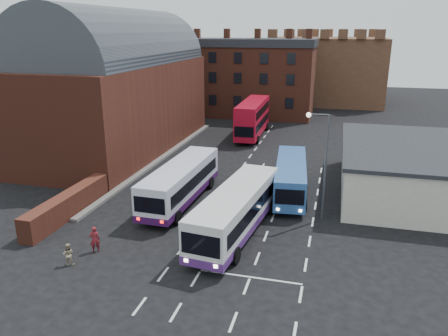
% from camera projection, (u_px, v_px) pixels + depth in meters
% --- Properties ---
extents(ground, '(180.00, 180.00, 0.00)m').
position_uv_depth(ground, '(186.00, 243.00, 29.23)').
color(ground, black).
extents(railway_station, '(12.00, 28.00, 16.00)m').
position_uv_depth(railway_station, '(118.00, 84.00, 50.00)').
color(railway_station, '#602B1E').
rests_on(railway_station, ground).
extents(forecourt_wall, '(1.20, 10.00, 1.80)m').
position_uv_depth(forecourt_wall, '(68.00, 205.00, 33.28)').
color(forecourt_wall, '#602B1E').
rests_on(forecourt_wall, ground).
extents(cream_building, '(10.40, 16.40, 4.25)m').
position_uv_depth(cream_building, '(403.00, 168.00, 37.83)').
color(cream_building, beige).
rests_on(cream_building, ground).
extents(brick_terrace, '(22.00, 10.00, 11.00)m').
position_uv_depth(brick_terrace, '(245.00, 81.00, 71.36)').
color(brick_terrace, brown).
rests_on(brick_terrace, ground).
extents(castle_keep, '(22.00, 22.00, 12.00)m').
position_uv_depth(castle_keep, '(325.00, 69.00, 86.71)').
color(castle_keep, brown).
rests_on(castle_keep, ground).
extents(bus_white_outbound, '(3.22, 11.80, 3.20)m').
position_uv_depth(bus_white_outbound, '(181.00, 180.00, 35.65)').
color(bus_white_outbound, silver).
rests_on(bus_white_outbound, ground).
extents(bus_white_inbound, '(4.05, 12.20, 3.26)m').
position_uv_depth(bus_white_inbound, '(236.00, 208.00, 29.98)').
color(bus_white_inbound, silver).
rests_on(bus_white_inbound, ground).
extents(bus_blue, '(3.51, 10.95, 2.94)m').
position_uv_depth(bus_blue, '(291.00, 176.00, 37.29)').
color(bus_blue, '#2E599C').
rests_on(bus_blue, ground).
extents(bus_red_double, '(3.13, 11.77, 4.69)m').
position_uv_depth(bus_red_double, '(253.00, 118.00, 57.36)').
color(bus_red_double, '#AE0B22').
rests_on(bus_red_double, ground).
extents(street_lamp, '(1.65, 0.39, 8.13)m').
position_uv_depth(street_lamp, '(322.00, 157.00, 31.33)').
color(street_lamp, '#4E4F55').
rests_on(street_lamp, ground).
extents(pedestrian_red, '(0.77, 0.70, 1.76)m').
position_uv_depth(pedestrian_red, '(95.00, 239.00, 27.88)').
color(pedestrian_red, maroon).
rests_on(pedestrian_red, ground).
extents(pedestrian_beige, '(0.80, 0.69, 1.41)m').
position_uv_depth(pedestrian_beige, '(68.00, 254.00, 26.38)').
color(pedestrian_beige, tan).
rests_on(pedestrian_beige, ground).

